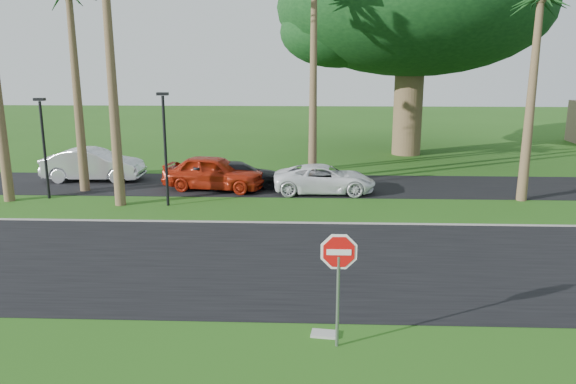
{
  "coord_description": "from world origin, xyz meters",
  "views": [
    {
      "loc": [
        -0.09,
        -13.84,
        5.9
      ],
      "look_at": [
        -0.8,
        3.5,
        1.8
      ],
      "focal_mm": 35.0,
      "sensor_mm": 36.0,
      "label": 1
    }
  ],
  "objects_px": {
    "car_dark": "(239,175)",
    "car_minivan": "(324,179)",
    "stop_sign_near": "(339,267)",
    "car_red": "(214,173)",
    "car_silver": "(94,165)"
  },
  "relations": [
    {
      "from": "car_silver",
      "to": "car_red",
      "type": "xyz_separation_m",
      "value": [
        6.32,
        -1.71,
        -0.0
      ]
    },
    {
      "from": "car_dark",
      "to": "car_minivan",
      "type": "distance_m",
      "value": 4.09
    },
    {
      "from": "car_red",
      "to": "car_minivan",
      "type": "xyz_separation_m",
      "value": [
        5.1,
        -0.45,
        -0.17
      ]
    },
    {
      "from": "stop_sign_near",
      "to": "car_minivan",
      "type": "xyz_separation_m",
      "value": [
        0.04,
        13.99,
        -1.14
      ]
    },
    {
      "from": "stop_sign_near",
      "to": "car_red",
      "type": "xyz_separation_m",
      "value": [
        -5.06,
        14.45,
        -0.97
      ]
    },
    {
      "from": "stop_sign_near",
      "to": "car_silver",
      "type": "relative_size",
      "value": 0.54
    },
    {
      "from": "car_red",
      "to": "car_minivan",
      "type": "distance_m",
      "value": 5.12
    },
    {
      "from": "stop_sign_near",
      "to": "car_minivan",
      "type": "height_order",
      "value": "stop_sign_near"
    },
    {
      "from": "car_red",
      "to": "car_minivan",
      "type": "relative_size",
      "value": 1.03
    },
    {
      "from": "car_red",
      "to": "car_minivan",
      "type": "bearing_deg",
      "value": -84.97
    },
    {
      "from": "stop_sign_near",
      "to": "car_silver",
      "type": "height_order",
      "value": "stop_sign_near"
    },
    {
      "from": "car_silver",
      "to": "car_minivan",
      "type": "bearing_deg",
      "value": -101.3
    },
    {
      "from": "car_silver",
      "to": "car_dark",
      "type": "xyz_separation_m",
      "value": [
        7.42,
        -1.3,
        -0.19
      ]
    },
    {
      "from": "car_silver",
      "to": "stop_sign_near",
      "type": "bearing_deg",
      "value": -145.42
    },
    {
      "from": "stop_sign_near",
      "to": "car_minivan",
      "type": "bearing_deg",
      "value": 89.83
    }
  ]
}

